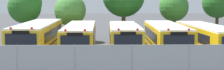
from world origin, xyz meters
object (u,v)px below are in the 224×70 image
at_px(school_bus_2, 124,38).
at_px(traffic_cone, 194,70).
at_px(tree_0, 26,6).
at_px(tree_4, 218,2).
at_px(tree_1, 71,10).
at_px(school_bus_3, 166,38).
at_px(school_bus_4, 207,38).
at_px(tree_3, 174,8).
at_px(school_bus_0, 38,37).
at_px(school_bus_1, 80,38).

height_order(school_bus_2, traffic_cone, school_bus_2).
relative_size(tree_0, tree_4, 0.93).
distance_m(tree_0, tree_1, 4.97).
bearing_deg(school_bus_2, tree_1, -56.25).
bearing_deg(traffic_cone, tree_4, 66.59).
bearing_deg(traffic_cone, tree_0, 130.70).
height_order(tree_1, traffic_cone, tree_1).
xyz_separation_m(school_bus_3, school_bus_4, (3.39, -0.26, -0.03)).
bearing_deg(traffic_cone, school_bus_4, 67.12).
bearing_deg(tree_3, tree_4, 9.02).
distance_m(school_bus_3, tree_1, 12.07).
xyz_separation_m(school_bus_3, tree_1, (-8.73, 8.09, 2.00)).
bearing_deg(school_bus_3, school_bus_0, -0.00).
bearing_deg(school_bus_0, school_bus_3, 178.31).
height_order(school_bus_3, traffic_cone, school_bus_3).
height_order(school_bus_4, tree_3, tree_3).
bearing_deg(tree_1, school_bus_0, -103.39).
bearing_deg(tree_4, traffic_cone, -113.41).
distance_m(school_bus_1, school_bus_4, 10.51).
relative_size(tree_0, traffic_cone, 9.47).
bearing_deg(school_bus_2, school_bus_1, -0.24).
distance_m(school_bus_1, school_bus_2, 3.67).
bearing_deg(school_bus_3, school_bus_1, 0.04).
relative_size(school_bus_4, traffic_cone, 19.70).
height_order(school_bus_1, tree_0, tree_0).
bearing_deg(school_bus_4, tree_0, -29.14).
bearing_deg(school_bus_0, school_bus_2, 178.59).
distance_m(school_bus_3, tree_4, 13.12).
xyz_separation_m(school_bus_0, tree_3, (13.32, 9.01, 2.21)).
xyz_separation_m(tree_3, tree_4, (5.22, 0.83, 0.58)).
bearing_deg(tree_0, tree_3, 2.02).
bearing_deg(school_bus_2, tree_4, -138.57).
xyz_separation_m(school_bus_1, school_bus_3, (7.12, -0.13, 0.01)).
bearing_deg(school_bus_2, school_bus_4, 177.21).
height_order(school_bus_3, school_bus_4, school_bus_3).
xyz_separation_m(school_bus_2, traffic_cone, (3.75, -7.67, -1.06)).
bearing_deg(traffic_cone, school_bus_1, 133.93).
height_order(school_bus_0, tree_3, tree_3).
bearing_deg(school_bus_1, tree_3, -138.07).
bearing_deg(tree_3, tree_1, -174.35).
xyz_separation_m(school_bus_3, tree_4, (7.93, 10.05, 2.86)).
height_order(school_bus_0, traffic_cone, school_bus_0).
xyz_separation_m(tree_4, traffic_cone, (-7.63, -17.62, -3.94)).
distance_m(school_bus_2, school_bus_4, 6.85).
relative_size(tree_1, tree_3, 0.95).
relative_size(tree_0, tree_3, 1.03).
bearing_deg(school_bus_4, school_bus_0, -3.46).
bearing_deg(school_bus_3, school_bus_4, 176.66).
relative_size(school_bus_4, tree_1, 2.26).
xyz_separation_m(school_bus_0, school_bus_1, (3.49, -0.07, -0.08)).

